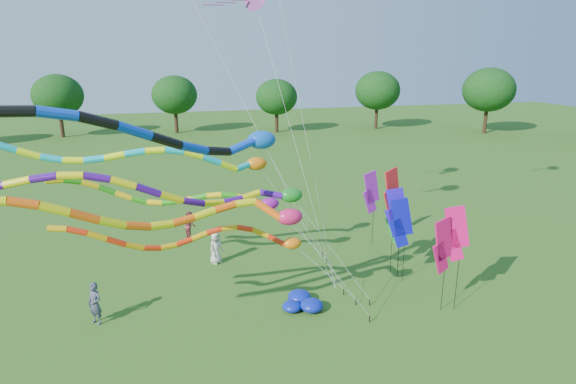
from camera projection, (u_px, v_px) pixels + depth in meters
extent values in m
plane|color=#275416|center=(309.00, 353.00, 17.82)|extent=(160.00, 160.00, 0.00)
cylinder|color=#382314|center=(479.00, 131.00, 61.24)|extent=(0.50, 0.50, 2.47)
ellipsoid|color=#0F390F|center=(482.00, 105.00, 60.35)|extent=(5.21, 5.21, 4.43)
cylinder|color=#382314|center=(375.00, 123.00, 67.55)|extent=(0.50, 0.50, 2.74)
ellipsoid|color=#0F390F|center=(376.00, 97.00, 66.56)|extent=(5.79, 5.79, 4.92)
cylinder|color=#382314|center=(276.00, 118.00, 72.67)|extent=(0.50, 0.50, 2.61)
ellipsoid|color=#0F390F|center=(276.00, 95.00, 71.73)|extent=(5.51, 5.51, 4.68)
cylinder|color=#382314|center=(177.00, 122.00, 65.15)|extent=(0.50, 0.50, 3.45)
ellipsoid|color=#0F390F|center=(175.00, 89.00, 63.90)|extent=(7.29, 7.29, 6.20)
cylinder|color=#382314|center=(60.00, 126.00, 65.22)|extent=(0.50, 0.50, 2.43)
ellipsoid|color=#0F390F|center=(57.00, 103.00, 64.35)|extent=(5.12, 5.12, 4.35)
cylinder|color=black|center=(356.00, 302.00, 21.17)|extent=(0.05, 0.05, 0.30)
cylinder|color=silver|center=(325.00, 272.00, 20.33)|extent=(0.02, 0.02, 4.18)
ellipsoid|color=orange|center=(292.00, 243.00, 19.53)|extent=(0.77, 0.50, 0.50)
cylinder|color=#F52E0D|center=(276.00, 240.00, 19.39)|extent=(0.22, 0.22, 0.72)
cylinder|color=#E6A30B|center=(260.00, 233.00, 19.31)|extent=(0.22, 0.22, 0.68)
cylinder|color=#F52E0D|center=(245.00, 228.00, 19.23)|extent=(0.22, 0.22, 0.63)
cylinder|color=#E6A30B|center=(229.00, 228.00, 19.14)|extent=(0.22, 0.22, 0.61)
cylinder|color=#F52E0D|center=(214.00, 231.00, 19.02)|extent=(0.22, 0.22, 0.62)
cylinder|color=#E6A30B|center=(199.00, 236.00, 18.86)|extent=(0.22, 0.22, 0.63)
cylinder|color=#F52E0D|center=(184.00, 242.00, 18.64)|extent=(0.22, 0.22, 0.63)
cylinder|color=#E6A30B|center=(168.00, 246.00, 18.35)|extent=(0.22, 0.22, 0.63)
cylinder|color=#F52E0D|center=(152.00, 248.00, 17.99)|extent=(0.22, 0.22, 0.65)
cylinder|color=#E6A30B|center=(135.00, 246.00, 17.59)|extent=(0.22, 0.22, 0.69)
cylinder|color=#F52E0D|center=(116.00, 242.00, 17.18)|extent=(0.22, 0.22, 0.71)
cylinder|color=#E6A30B|center=(97.00, 236.00, 16.80)|extent=(0.22, 0.22, 0.69)
cylinder|color=#F52E0D|center=(77.00, 231.00, 16.50)|extent=(0.22, 0.22, 0.64)
cylinder|color=#E6A30B|center=(57.00, 229.00, 16.28)|extent=(0.22, 0.22, 0.61)
cylinder|color=black|center=(370.00, 319.00, 19.80)|extent=(0.05, 0.05, 0.30)
cylinder|color=silver|center=(333.00, 270.00, 18.45)|extent=(0.02, 0.02, 5.97)
ellipsoid|color=#DD185A|center=(290.00, 217.00, 17.13)|extent=(0.94, 0.61, 0.61)
cylinder|color=#FF580D|center=(268.00, 210.00, 17.02)|extent=(0.27, 0.27, 1.07)
cylinder|color=yellow|center=(245.00, 203.00, 16.92)|extent=(0.27, 0.27, 0.75)
cylinder|color=#FF580D|center=(225.00, 207.00, 16.66)|extent=(0.27, 0.27, 0.76)
cylinder|color=yellow|center=(204.00, 214.00, 16.35)|extent=(0.27, 0.27, 0.76)
cylinder|color=#FF580D|center=(183.00, 221.00, 15.99)|extent=(0.27, 0.27, 0.76)
cylinder|color=yellow|center=(161.00, 225.00, 15.56)|extent=(0.27, 0.27, 0.77)
cylinder|color=#FF580D|center=(138.00, 226.00, 15.08)|extent=(0.27, 0.27, 0.80)
cylinder|color=yellow|center=(112.00, 223.00, 14.56)|extent=(0.27, 0.27, 0.83)
cylinder|color=#FF580D|center=(84.00, 216.00, 14.05)|extent=(0.27, 0.27, 0.84)
cylinder|color=yellow|center=(54.00, 209.00, 13.59)|extent=(0.27, 0.27, 0.82)
cylinder|color=#FF580D|center=(23.00, 203.00, 13.20)|extent=(0.27, 0.27, 0.78)
cylinder|color=black|center=(369.00, 302.00, 21.13)|extent=(0.05, 0.05, 0.30)
cylinder|color=silver|center=(333.00, 251.00, 19.73)|extent=(0.02, 0.02, 6.37)
ellipsoid|color=#167C1D|center=(291.00, 195.00, 18.37)|extent=(0.87, 0.56, 0.56)
cylinder|color=#430C87|center=(271.00, 194.00, 18.31)|extent=(0.25, 0.25, 0.89)
cylinder|color=yellow|center=(251.00, 195.00, 18.19)|extent=(0.25, 0.25, 0.78)
cylinder|color=#430C87|center=(233.00, 200.00, 17.80)|extent=(0.25, 0.25, 0.78)
cylinder|color=yellow|center=(214.00, 203.00, 17.36)|extent=(0.25, 0.25, 0.79)
cylinder|color=#430C87|center=(193.00, 202.00, 16.88)|extent=(0.25, 0.25, 0.82)
cylinder|color=yellow|center=(171.00, 197.00, 16.37)|extent=(0.25, 0.25, 0.85)
cylinder|color=#430C87|center=(148.00, 190.00, 15.89)|extent=(0.25, 0.25, 0.85)
cylinder|color=yellow|center=(123.00, 183.00, 15.46)|extent=(0.25, 0.25, 0.82)
cylinder|color=#430C87|center=(97.00, 177.00, 15.12)|extent=(0.25, 0.25, 0.78)
cylinder|color=yellow|center=(70.00, 176.00, 14.88)|extent=(0.25, 0.25, 0.77)
cylinder|color=#430C87|center=(44.00, 178.00, 14.73)|extent=(0.25, 0.25, 0.78)
cylinder|color=yellow|center=(17.00, 182.00, 14.65)|extent=(0.25, 0.25, 0.79)
cylinder|color=black|center=(344.00, 292.00, 22.03)|extent=(0.05, 0.05, 0.30)
cylinder|color=silver|center=(308.00, 224.00, 19.63)|extent=(0.02, 0.02, 8.66)
ellipsoid|color=#0D4CB8|center=(262.00, 140.00, 17.26)|extent=(1.03, 0.66, 0.66)
cylinder|color=#0C3DC8|center=(242.00, 146.00, 16.80)|extent=(0.30, 0.30, 1.03)
cylinder|color=black|center=(218.00, 151.00, 16.16)|extent=(0.30, 0.30, 1.03)
cylinder|color=#0C3DC8|center=(194.00, 148.00, 15.36)|extent=(0.30, 0.30, 1.06)
cylinder|color=black|center=(166.00, 141.00, 14.54)|extent=(0.30, 0.30, 1.08)
cylinder|color=#0C3DC8|center=(134.00, 131.00, 13.76)|extent=(0.30, 0.30, 1.08)
cylinder|color=black|center=(98.00, 121.00, 13.02)|extent=(0.30, 0.30, 1.05)
cylinder|color=#0C3DC8|center=(57.00, 114.00, 12.37)|extent=(0.30, 0.30, 1.02)
cylinder|color=black|center=(12.00, 111.00, 11.81)|extent=(0.30, 0.30, 1.00)
cylinder|color=black|center=(322.00, 254.00, 26.22)|extent=(0.05, 0.05, 0.30)
cylinder|color=silver|center=(291.00, 210.00, 24.69)|extent=(0.02, 0.02, 6.47)
ellipsoid|color=orange|center=(257.00, 164.00, 23.21)|extent=(1.01, 0.65, 0.65)
cylinder|color=#0BB1C4|center=(243.00, 167.00, 22.74)|extent=(0.29, 0.29, 0.91)
cylinder|color=#E9FF0D|center=(228.00, 166.00, 22.15)|extent=(0.29, 0.29, 0.90)
cylinder|color=#0BB1C4|center=(211.00, 160.00, 21.65)|extent=(0.29, 0.29, 0.89)
cylinder|color=#E9FF0D|center=(193.00, 154.00, 21.23)|extent=(0.29, 0.29, 0.86)
cylinder|color=#0BB1C4|center=(174.00, 151.00, 20.90)|extent=(0.29, 0.29, 0.83)
cylinder|color=#E9FF0D|center=(155.00, 150.00, 20.66)|extent=(0.29, 0.29, 0.82)
cylinder|color=#0BB1C4|center=(135.00, 153.00, 20.49)|extent=(0.29, 0.29, 0.84)
cylinder|color=#E9FF0D|center=(115.00, 156.00, 20.36)|extent=(0.29, 0.29, 0.84)
cylinder|color=#0BB1C4|center=(94.00, 159.00, 20.23)|extent=(0.29, 0.29, 0.83)
cylinder|color=#E9FF0D|center=(73.00, 160.00, 20.05)|extent=(0.29, 0.29, 0.82)
cylinder|color=#0BB1C4|center=(51.00, 158.00, 19.79)|extent=(0.29, 0.29, 0.84)
cylinder|color=#E9FF0D|center=(28.00, 154.00, 19.44)|extent=(0.29, 0.29, 0.87)
cylinder|color=#0BB1C4|center=(4.00, 147.00, 19.01)|extent=(0.29, 0.29, 0.89)
cylinder|color=black|center=(327.00, 261.00, 25.31)|extent=(0.05, 0.05, 0.30)
cylinder|color=silver|center=(299.00, 232.00, 24.40)|extent=(0.02, 0.02, 4.52)
ellipsoid|color=#950D98|center=(269.00, 204.00, 23.53)|extent=(0.94, 0.60, 0.60)
cylinder|color=#279113|center=(257.00, 202.00, 23.04)|extent=(0.27, 0.27, 0.97)
cylinder|color=yellow|center=(244.00, 198.00, 22.54)|extent=(0.27, 0.27, 0.72)
cylinder|color=#279113|center=(229.00, 195.00, 22.40)|extent=(0.27, 0.27, 0.69)
cylinder|color=yellow|center=(214.00, 195.00, 22.35)|extent=(0.27, 0.27, 0.70)
cylinder|color=#279113|center=(199.00, 197.00, 22.36)|extent=(0.27, 0.27, 0.71)
cylinder|color=yellow|center=(184.00, 200.00, 22.40)|extent=(0.27, 0.27, 0.72)
cylinder|color=#279113|center=(170.00, 202.00, 22.41)|extent=(0.27, 0.27, 0.70)
cylinder|color=yellow|center=(155.00, 202.00, 22.36)|extent=(0.27, 0.27, 0.69)
cylinder|color=#279113|center=(139.00, 200.00, 22.22)|extent=(0.27, 0.27, 0.71)
cylinder|color=yellow|center=(123.00, 195.00, 21.99)|extent=(0.27, 0.27, 0.75)
cylinder|color=#279113|center=(107.00, 190.00, 21.67)|extent=(0.27, 0.27, 0.77)
cylinder|color=yellow|center=(90.00, 184.00, 21.30)|extent=(0.27, 0.27, 0.75)
cylinder|color=#279113|center=(72.00, 181.00, 20.91)|extent=(0.27, 0.27, 0.72)
cylinder|color=yellow|center=(54.00, 181.00, 20.52)|extent=(0.27, 0.27, 0.70)
cylinder|color=black|center=(336.00, 291.00, 22.11)|extent=(0.04, 0.04, 0.30)
cylinder|color=silver|center=(225.00, 65.00, 19.73)|extent=(0.01, 0.01, 22.06)
cylinder|color=black|center=(336.00, 291.00, 22.11)|extent=(0.04, 0.04, 0.30)
cylinder|color=black|center=(336.00, 291.00, 22.11)|extent=(0.04, 0.04, 0.30)
cylinder|color=silver|center=(296.00, 146.00, 21.61)|extent=(0.01, 0.01, 13.59)
cube|color=purple|center=(238.00, 0.00, 21.03)|extent=(0.90, 0.12, 0.04)
cube|color=purple|center=(226.00, 2.00, 20.93)|extent=(0.90, 0.12, 0.04)
cube|color=purple|center=(213.00, 5.00, 20.83)|extent=(0.90, 0.12, 0.04)
cylinder|color=black|center=(459.00, 263.00, 20.30)|extent=(0.02, 0.02, 4.35)
cube|color=#EB0D69|center=(457.00, 227.00, 19.89)|extent=(1.11, 0.50, 1.93)
cube|color=#EB0D69|center=(453.00, 245.00, 20.12)|extent=(0.97, 0.44, 1.51)
cylinder|color=black|center=(400.00, 235.00, 24.65)|extent=(0.02, 0.02, 3.45)
cube|color=green|center=(397.00, 214.00, 24.32)|extent=(1.15, 0.28, 1.93)
cube|color=green|center=(394.00, 229.00, 24.53)|extent=(1.00, 0.25, 1.51)
cylinder|color=black|center=(405.00, 244.00, 22.91)|extent=(0.02, 0.02, 3.89)
cube|color=#0C0EAF|center=(402.00, 217.00, 22.55)|extent=(1.13, 0.41, 1.93)
cube|color=#0C0EAF|center=(399.00, 233.00, 22.77)|extent=(0.99, 0.36, 1.51)
cylinder|color=black|center=(393.00, 224.00, 23.82)|extent=(0.02, 0.02, 5.09)
cube|color=red|center=(392.00, 187.00, 23.15)|extent=(1.10, 0.51, 1.93)
cube|color=red|center=(390.00, 203.00, 23.33)|extent=(0.96, 0.45, 1.51)
cylinder|color=black|center=(400.00, 237.00, 23.29)|extent=(0.02, 0.02, 4.25)
cube|color=#250DC3|center=(397.00, 207.00, 22.90)|extent=(1.10, 0.53, 1.93)
cube|color=#250DC3|center=(394.00, 222.00, 23.13)|extent=(0.96, 0.47, 1.51)
cylinder|color=black|center=(373.00, 211.00, 27.42)|extent=(0.02, 0.02, 4.06)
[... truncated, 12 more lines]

